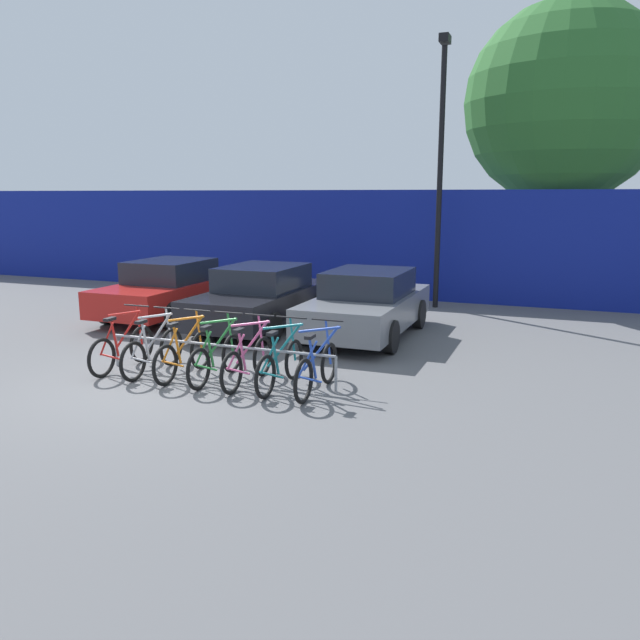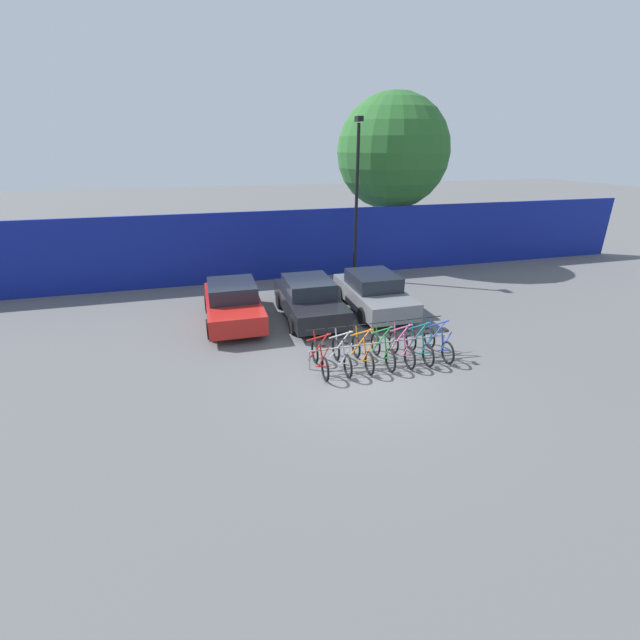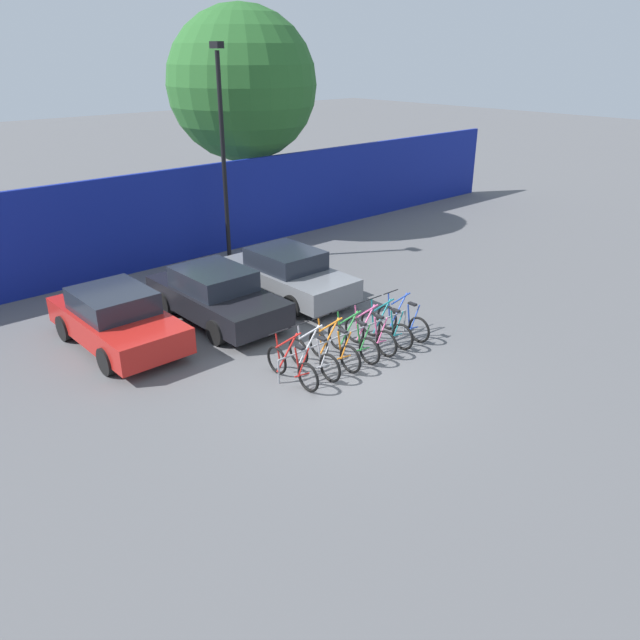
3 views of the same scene
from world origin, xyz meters
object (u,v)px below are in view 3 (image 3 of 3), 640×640
bicycle_green (353,342)px  lamp_post (223,146)px  bicycle_orange (334,349)px  bicycle_blue (403,321)px  bike_rack (347,336)px  bicycle_teal (386,328)px  tree_behind_hoarding (242,85)px  car_red (117,319)px  bicycle_silver (314,358)px  car_black (216,295)px  bicycle_pink (370,335)px  bicycle_red (292,366)px  car_grey (288,274)px

bicycle_green → lamp_post: 8.89m
bicycle_orange → bicycle_blue: same height
bike_rack → bicycle_teal: bicycle_teal is taller
tree_behind_hoarding → car_red: bearing=-142.7°
bike_rack → bicycle_blue: 1.80m
bicycle_silver → bicycle_blue: bearing=-1.0°
bicycle_green → car_black: 4.11m
bicycle_orange → bicycle_blue: size_ratio=1.00×
bicycle_blue → lamp_post: 8.67m
bicycle_pink → lamp_post: size_ratio=0.25×
car_black → bicycle_red: bearing=-99.9°
bicycle_green → car_grey: 4.20m
bike_rack → bicycle_pink: (0.62, -0.15, -0.11)m
bicycle_teal → bicycle_silver: bearing=-179.7°
car_red → bicycle_blue: bearing=-37.3°
bicycle_blue → tree_behind_hoarding: 12.27m
bicycle_orange → tree_behind_hoarding: size_ratio=0.21×
lamp_post → bicycle_teal: bearing=-96.2°
bicycle_green → bicycle_pink: bearing=-1.4°
bicycle_green → car_grey: bearing=70.4°
bicycle_green → bicycle_blue: size_ratio=1.00×
car_red → tree_behind_hoarding: 11.80m
bicycle_pink → car_black: size_ratio=0.40×
bike_rack → tree_behind_hoarding: tree_behind_hoarding is taller
bicycle_blue → tree_behind_hoarding: (3.09, 10.77, 5.00)m
car_red → tree_behind_hoarding: tree_behind_hoarding is taller
bicycle_orange → bicycle_teal: (1.74, 0.00, 0.00)m
bicycle_teal → lamp_post: bearing=84.1°
bicycle_red → bicycle_pink: bearing=-1.8°
bicycle_red → bicycle_blue: bearing=-1.8°
bicycle_orange → car_red: bearing=123.0°
bicycle_blue → tree_behind_hoarding: tree_behind_hoarding is taller
bicycle_blue → car_red: (-5.52, 4.21, 0.31)m
bicycle_red → bicycle_teal: 2.97m
bicycle_blue → car_grey: 4.02m
bicycle_red → bicycle_pink: 2.41m
bicycle_orange → car_grey: (1.91, 3.98, 0.31)m
car_black → bicycle_teal: bearing=-59.9°
bicycle_red → bicycle_teal: (2.97, 0.00, 0.00)m
car_red → lamp_post: 7.55m
car_red → bicycle_orange: bearing=-53.0°
bicycle_red → bicycle_green: same height
lamp_post → tree_behind_hoarding: 4.30m
bike_rack → tree_behind_hoarding: 12.67m
bicycle_teal → car_grey: car_grey is taller
bicycle_pink → tree_behind_hoarding: size_ratio=0.21×
bicycle_green → car_black: car_black is taller
bicycle_teal → bicycle_blue: size_ratio=1.00×
bicycle_silver → bicycle_green: 1.21m
tree_behind_hoarding → car_black: bearing=-131.2°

